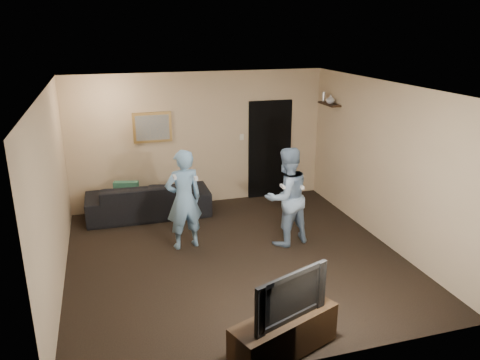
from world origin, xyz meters
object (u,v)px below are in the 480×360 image
object	(u,v)px
sofa	(148,199)
wii_player_right	(286,197)
wii_player_left	(184,200)
tv_console	(284,334)
television	(285,293)

from	to	relation	value
sofa	wii_player_right	xyz separation A→B (m)	(2.02, -1.83, 0.48)
wii_player_left	sofa	bearing A→B (deg)	105.75
sofa	tv_console	distance (m)	4.50
wii_player_left	tv_console	bearing A→B (deg)	-79.06
sofa	wii_player_left	distance (m)	1.63
television	wii_player_right	bearing A→B (deg)	46.64
sofa	television	bearing A→B (deg)	103.46
sofa	tv_console	size ratio (longest dim) A/B	1.80
tv_console	wii_player_left	world-z (taller)	wii_player_left
wii_player_right	wii_player_left	bearing A→B (deg)	168.36
tv_console	wii_player_left	size ratio (longest dim) A/B	0.77
wii_player_left	wii_player_right	xyz separation A→B (m)	(1.60, -0.33, -0.00)
television	wii_player_left	bearing A→B (deg)	79.69
tv_console	wii_player_right	bearing A→B (deg)	46.64
wii_player_left	wii_player_right	world-z (taller)	wii_player_left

